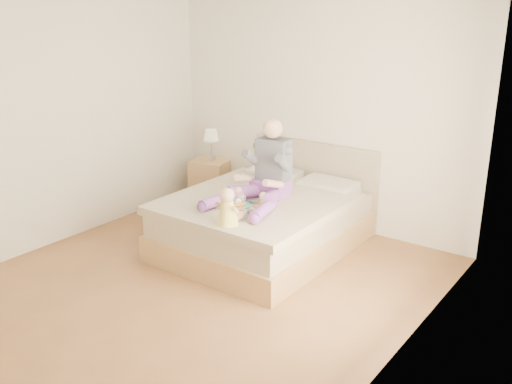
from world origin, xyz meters
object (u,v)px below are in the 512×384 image
Objects in this scene: nightstand at (210,180)px; adult at (265,176)px; bed at (267,219)px; tray at (245,206)px; baby at (228,209)px.

nightstand is 0.55× the size of adult.
bed is 4.77× the size of tray.
adult is 0.82m from baby.
tray is at bearing 107.72° from baby.
nightstand is 1.62× the size of baby.
bed is at bearing -42.87° from nightstand.
nightstand is 2.49m from baby.
baby is at bearing -74.94° from tray.
tray is 1.29× the size of baby.
tray is (1.60, -1.32, 0.35)m from nightstand.
nightstand is at bearing 145.19° from adult.
bed is 6.13× the size of baby.
adult is 2.96× the size of baby.
tray is at bearing -90.00° from adult.
adult reaches higher than baby.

